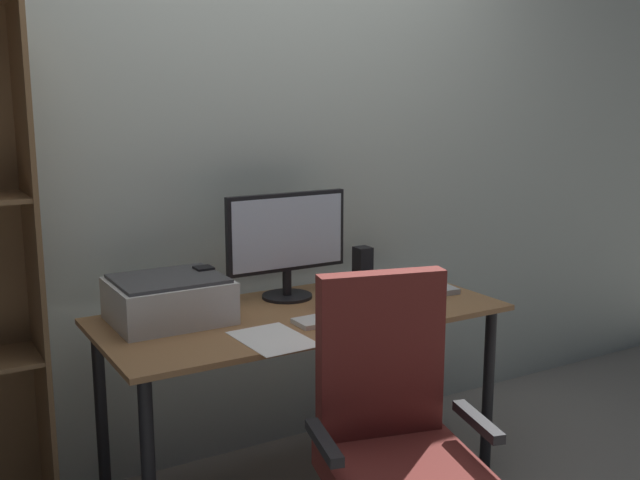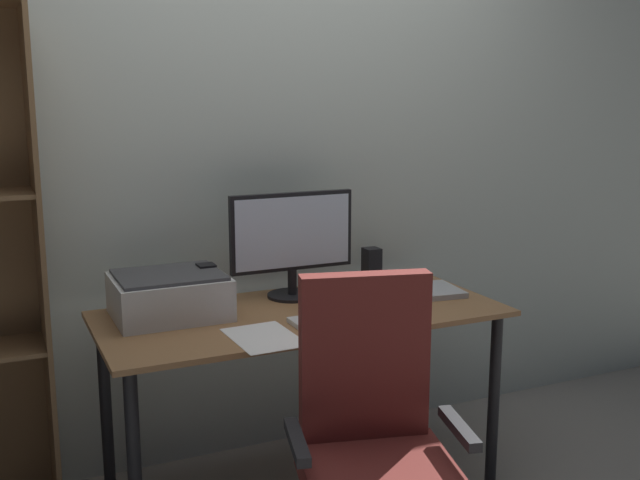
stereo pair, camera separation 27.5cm
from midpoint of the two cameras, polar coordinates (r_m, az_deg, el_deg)
The scene contains 12 objects.
back_wall at distance 3.17m, azimuth -8.47°, elevation 6.62°, with size 6.40×0.10×2.60m, color beige.
desk at distance 2.84m, azimuth -4.20°, elevation -7.20°, with size 1.50×0.68×0.74m.
monitor at distance 2.95m, azimuth -5.20°, elevation 0.08°, with size 0.51×0.20×0.42m.
keyboard at distance 2.70m, azimuth -1.92°, elevation -5.99°, with size 0.29×0.11×0.02m, color silver.
mouse at distance 2.81m, azimuth 2.67°, elevation -5.16°, with size 0.06×0.10×0.03m, color black.
coffee_mug at distance 2.84m, azimuth -2.09°, elevation -4.14°, with size 0.09×0.08×0.11m.
laptop at distance 3.09m, azimuth 4.45°, elevation -3.77°, with size 0.32×0.23×0.02m, color #B7BABC.
speaker_left at distance 2.85m, azimuth -11.52°, elevation -3.70°, with size 0.06×0.07×0.17m, color black.
speaker_right at distance 3.14m, azimuth 0.76°, elevation -2.09°, with size 0.06×0.07×0.17m, color black.
printer at distance 2.76m, azimuth -14.21°, elevation -4.41°, with size 0.40×0.34×0.16m.
paper_sheet at distance 2.52m, azimuth -6.73°, elevation -7.51°, with size 0.21×0.30×0.00m, color white.
office_chair at distance 2.34m, azimuth 2.25°, elevation -16.47°, with size 0.57×0.56×1.01m.
Camera 1 is at (-1.31, -2.36, 1.55)m, focal length 42.23 mm.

